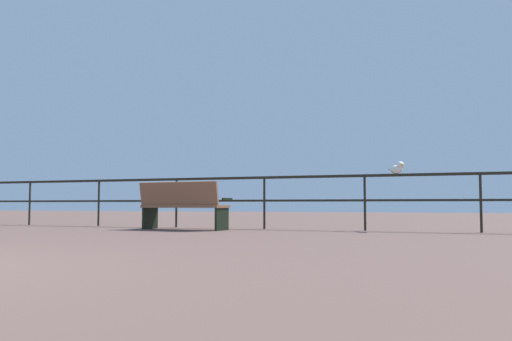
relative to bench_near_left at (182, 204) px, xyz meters
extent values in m
cube|color=black|center=(0.33, 0.91, 0.50)|extent=(25.07, 0.05, 0.05)
cube|color=black|center=(0.33, 0.91, 0.06)|extent=(25.07, 0.04, 0.04)
cylinder|color=black|center=(-4.49, 0.91, 0.01)|extent=(0.04, 0.04, 0.99)
cylinder|color=black|center=(-2.56, 0.91, 0.01)|extent=(0.04, 0.04, 0.99)
cylinder|color=black|center=(-0.63, 0.91, 0.01)|extent=(0.04, 0.04, 0.99)
cylinder|color=black|center=(1.29, 0.91, 0.01)|extent=(0.04, 0.04, 0.99)
cylinder|color=black|center=(3.22, 0.91, 0.01)|extent=(0.04, 0.04, 0.99)
cylinder|color=black|center=(5.15, 0.91, 0.01)|extent=(0.04, 0.04, 0.99)
cube|color=brown|center=(0.01, 0.09, -0.05)|extent=(1.69, 0.63, 0.05)
cube|color=brown|center=(-0.01, -0.14, 0.17)|extent=(1.66, 0.25, 0.46)
cube|color=black|center=(0.79, 0.03, -0.27)|extent=(0.07, 0.46, 0.43)
cube|color=black|center=(0.81, 0.24, 0.09)|extent=(0.06, 0.36, 0.04)
cube|color=black|center=(-0.78, 0.15, -0.27)|extent=(0.07, 0.46, 0.43)
cube|color=black|center=(-0.77, 0.35, 0.09)|extent=(0.06, 0.36, 0.04)
ellipsoid|color=white|center=(3.78, 0.91, 0.60)|extent=(0.31, 0.32, 0.15)
ellipsoid|color=#969297|center=(3.78, 0.91, 0.63)|extent=(0.26, 0.27, 0.05)
sphere|color=white|center=(3.86, 0.81, 0.67)|extent=(0.13, 0.13, 0.13)
cone|color=gold|center=(3.92, 0.75, 0.67)|extent=(0.07, 0.07, 0.05)
cube|color=#969297|center=(3.68, 1.03, 0.61)|extent=(0.12, 0.12, 0.02)
camera|label=1|loc=(4.78, -8.75, -0.02)|focal=37.27mm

